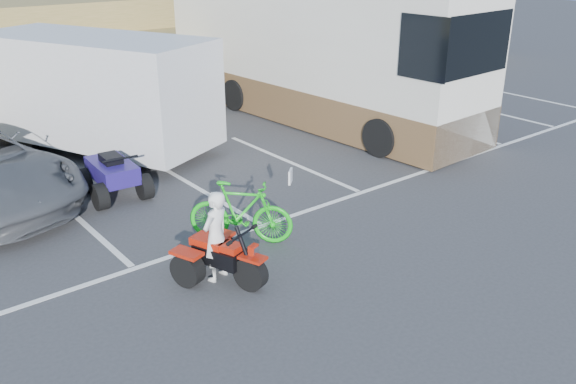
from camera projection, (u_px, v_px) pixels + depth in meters
ground at (348, 275)px, 10.14m from camera, size 100.00×100.00×0.00m
parking_stripes at (250, 190)px, 13.58m from camera, size 28.00×5.16×0.01m
grass_embankment at (36, 58)px, 20.80m from camera, size 40.00×8.50×3.10m
red_trike_atv at (225, 280)px, 9.99m from camera, size 1.56×1.78×0.97m
rider at (216, 236)px, 9.76m from camera, size 0.65×0.54×1.54m
green_dirt_bike at (240, 212)px, 11.07m from camera, size 1.70×1.80×1.16m
cargo_trailer at (95, 90)px, 15.64m from camera, size 4.88×6.80×2.95m
rv_motorhome at (314, 61)px, 18.53m from camera, size 3.45×11.29×4.01m
quad_atv_blue at (115, 196)px, 13.27m from camera, size 1.30×1.68×1.05m
quad_atv_green at (133, 162)px, 15.29m from camera, size 1.33×1.76×1.12m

